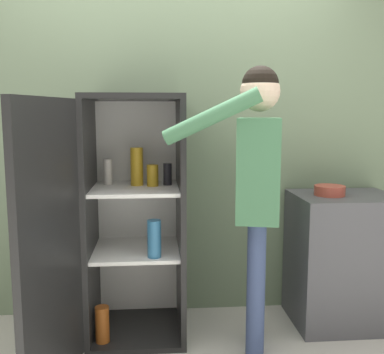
# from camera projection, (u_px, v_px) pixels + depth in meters

# --- Properties ---
(wall_back) EXTENTS (7.00, 0.06, 2.55)m
(wall_back) POSITION_uv_depth(u_px,v_px,m) (170.00, 142.00, 3.28)
(wall_back) COLOR gray
(wall_back) RESTS_ON ground_plane
(refrigerator) EXTENTS (0.85, 1.23, 1.60)m
(refrigerator) POSITION_uv_depth(u_px,v_px,m) (120.00, 221.00, 2.88)
(refrigerator) COLOR black
(refrigerator) RESTS_ON ground_plane
(person) EXTENTS (0.75, 0.57, 1.76)m
(person) POSITION_uv_depth(u_px,v_px,m) (257.00, 173.00, 2.69)
(person) COLOR #384770
(person) RESTS_ON ground_plane
(counter) EXTENTS (0.70, 0.56, 0.92)m
(counter) POSITION_uv_depth(u_px,v_px,m) (343.00, 259.00, 3.17)
(counter) COLOR #4C4C51
(counter) RESTS_ON ground_plane
(bowl) EXTENTS (0.21, 0.21, 0.07)m
(bowl) POSITION_uv_depth(u_px,v_px,m) (330.00, 191.00, 3.08)
(bowl) COLOR #B24738
(bowl) RESTS_ON counter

